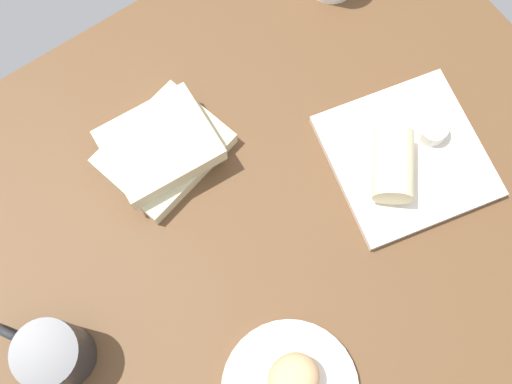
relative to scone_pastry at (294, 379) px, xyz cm
name	(u,v)px	position (x,y,z in cm)	size (l,w,h in cm)	color
dining_table	(270,202)	(-13.77, -25.03, -6.28)	(110.00, 90.00, 4.00)	brown
scone_pastry	(294,379)	(0.00, 0.00, 0.00)	(7.91, 7.17, 5.77)	tan
square_plate	(406,156)	(-36.55, -17.84, -3.48)	(24.56, 24.56, 1.60)	silver
sauce_cup	(432,130)	(-42.03, -18.56, -1.19)	(4.80, 4.80, 2.79)	silver
breakfast_wrap	(393,165)	(-32.16, -17.27, 0.53)	(6.43, 6.43, 11.39)	beige
book_stack	(162,148)	(-3.75, -41.49, -1.15)	(22.47, 19.36, 6.63)	beige
second_mug	(52,353)	(26.39, -22.82, 1.02)	(10.54, 13.86, 10.40)	#262628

